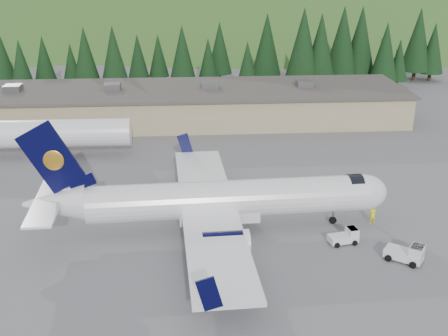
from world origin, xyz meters
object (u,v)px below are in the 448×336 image
(airliner, at_px, (218,201))
(terminal_building, at_px, (178,104))
(baggage_tug_a, at_px, (345,236))
(baggage_tug_b, at_px, (407,254))
(second_airliner, at_px, (21,133))
(ramp_worker, at_px, (373,215))

(airliner, height_order, terminal_building, airliner)
(airliner, relative_size, baggage_tug_a, 12.18)
(baggage_tug_a, distance_m, baggage_tug_b, 5.71)
(airliner, distance_m, second_airliner, 32.53)
(ramp_worker, bearing_deg, terminal_building, -66.43)
(second_airliner, distance_m, terminal_building, 25.55)
(airliner, distance_m, baggage_tug_b, 17.51)
(airliner, bearing_deg, ramp_worker, -1.74)
(baggage_tug_b, bearing_deg, ramp_worker, 132.07)
(baggage_tug_b, bearing_deg, terminal_building, 150.36)
(airliner, relative_size, second_airliner, 1.25)
(baggage_tug_a, distance_m, ramp_worker, 5.18)
(second_airliner, relative_size, terminal_building, 0.39)
(airliner, relative_size, baggage_tug_b, 9.92)
(baggage_tug_a, height_order, terminal_building, terminal_building)
(airliner, xyz_separation_m, baggage_tug_a, (11.47, -3.41, -2.41))
(baggage_tug_a, relative_size, ramp_worker, 1.46)
(baggage_tug_b, bearing_deg, airliner, -167.45)
(airliner, height_order, baggage_tug_a, airliner)
(ramp_worker, bearing_deg, second_airliner, -32.48)
(terminal_building, distance_m, ramp_worker, 42.43)
(airliner, xyz_separation_m, terminal_building, (-4.01, 38.05, -0.41))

